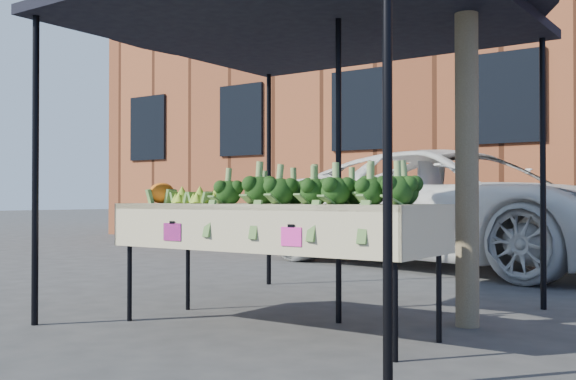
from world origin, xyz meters
name	(u,v)px	position (x,y,z in m)	size (l,w,h in m)	color
ground	(242,329)	(0.00, 0.00, 0.00)	(90.00, 90.00, 0.00)	#2D2D30
table	(272,267)	(0.21, 0.07, 0.45)	(2.40, 0.81, 0.90)	beige
canopy	(306,144)	(0.09, 0.68, 1.37)	(3.16, 3.16, 2.74)	black
broccoli_heap	(316,185)	(0.57, 0.09, 1.03)	(1.54, 0.57, 0.26)	black
romanesco_cluster	(205,191)	(-0.45, 0.10, 1.00)	(0.43, 0.57, 0.20)	#90BC36
cauliflower_pair	(162,192)	(-0.84, 0.02, 0.99)	(0.20, 0.20, 0.18)	orange
vehicle	(459,56)	(-0.36, 5.19, 2.92)	(2.69, 1.62, 5.83)	white
building_left	(383,62)	(-5.00, 12.00, 4.50)	(12.00, 8.00, 9.00)	brown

